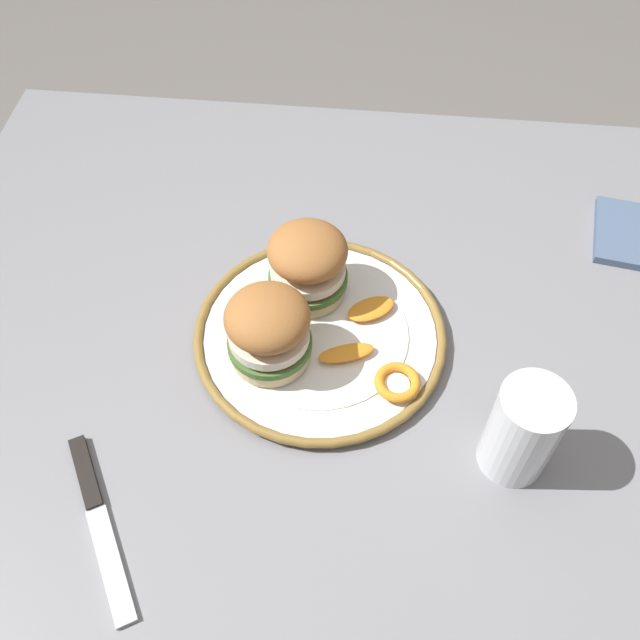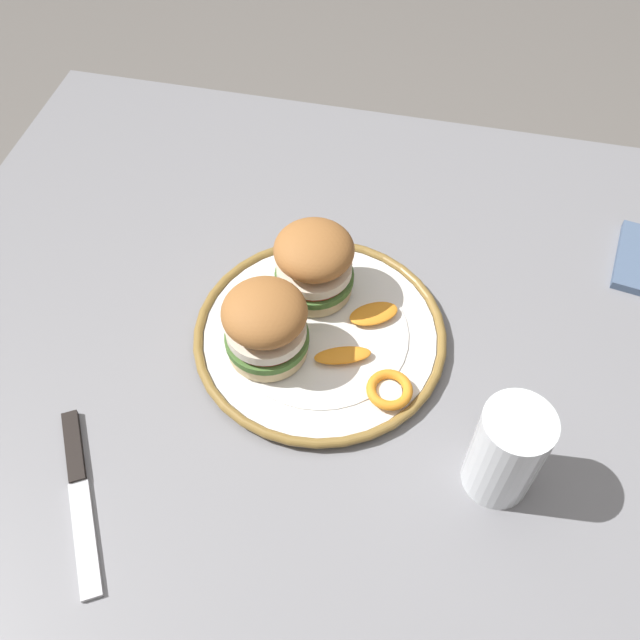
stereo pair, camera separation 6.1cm
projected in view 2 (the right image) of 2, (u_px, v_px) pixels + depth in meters
name	position (u px, v px, depth m)	size (l,w,h in m)	color
ground_plane	(335.00, 552.00, 1.48)	(8.00, 8.00, 0.00)	slate
dining_table	(343.00, 395.00, 0.96)	(1.19, 0.98, 0.75)	gray
dinner_plate	(320.00, 334.00, 0.89)	(0.32, 0.32, 0.02)	white
sandwich_half_left	(266.00, 324.00, 0.83)	(0.13, 0.13, 0.10)	beige
sandwich_half_right	(314.00, 262.00, 0.88)	(0.14, 0.14, 0.10)	beige
orange_peel_curled	(389.00, 390.00, 0.83)	(0.07, 0.07, 0.01)	orange
orange_peel_strip_long	(374.00, 314.00, 0.89)	(0.07, 0.06, 0.01)	orange
orange_peel_strip_short	(343.00, 355.00, 0.86)	(0.07, 0.05, 0.01)	orange
drinking_glass	(505.00, 455.00, 0.74)	(0.08, 0.08, 0.13)	white
table_knife	(79.00, 486.00, 0.78)	(0.13, 0.20, 0.01)	silver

